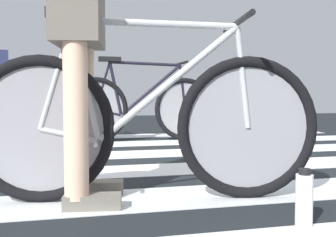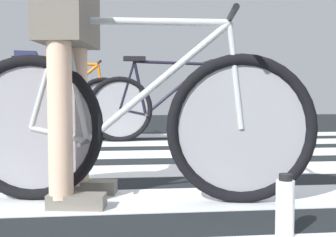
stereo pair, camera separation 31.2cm
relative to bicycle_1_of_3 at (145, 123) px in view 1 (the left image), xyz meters
The scene contains 7 objects.
ground 1.11m from the bicycle_1_of_3, 68.74° to the left, with size 18.00×14.00×0.02m.
crosswalk_markings 0.94m from the bicycle_1_of_3, 63.49° to the left, with size 5.36×5.01×0.00m.
bicycle_1_of_3 is the anchor object (origin of this frame).
cyclist_1_of_3 0.42m from the bicycle_1_of_3, behind, with size 0.37×0.44×1.04m.
bicycle_2_of_3 2.51m from the bicycle_1_of_3, 80.85° to the left, with size 1.74×0.52×0.93m.
bicycle_3_of_3 2.76m from the bicycle_1_of_3, 106.89° to the left, with size 1.72×0.54×0.93m.
water_bottle 0.81m from the bicycle_1_of_3, 44.57° to the right, with size 0.07×0.07×0.23m.
Camera 1 is at (-0.72, -2.89, 0.54)m, focal length 42.72 mm.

